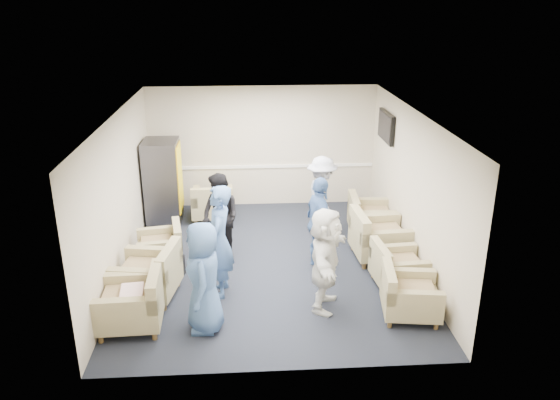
{
  "coord_description": "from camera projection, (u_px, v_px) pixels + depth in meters",
  "views": [
    {
      "loc": [
        -0.38,
        -8.75,
        4.5
      ],
      "look_at": [
        0.21,
        0.2,
        1.13
      ],
      "focal_mm": 35.0,
      "sensor_mm": 36.0,
      "label": 1
    }
  ],
  "objects": [
    {
      "name": "vending_machine",
      "position": [
        163.0,
        182.0,
        11.3
      ],
      "size": [
        0.71,
        0.83,
        1.76
      ],
      "color": "#4A4A51",
      "rests_on": "floor"
    },
    {
      "name": "right_wall",
      "position": [
        412.0,
        189.0,
        9.46
      ],
      "size": [
        0.02,
        6.0,
        2.7
      ],
      "primitive_type": "cube",
      "color": "beige",
      "rests_on": "floor"
    },
    {
      "name": "back_wall",
      "position": [
        262.0,
        147.0,
        12.11
      ],
      "size": [
        5.0,
        0.02,
        2.7
      ],
      "primitive_type": "cube",
      "color": "beige",
      "rests_on": "floor"
    },
    {
      "name": "armchair_right_far",
      "position": [
        368.0,
        218.0,
        10.87
      ],
      "size": [
        0.92,
        0.92,
        0.69
      ],
      "rotation": [
        0.0,
        0.0,
        1.5
      ],
      "color": "#9A8F63",
      "rests_on": "floor"
    },
    {
      "name": "armchair_right_midfar",
      "position": [
        377.0,
        239.0,
        9.85
      ],
      "size": [
        1.0,
        1.0,
        0.76
      ],
      "rotation": [
        0.0,
        0.0,
        1.63
      ],
      "color": "#9A8F63",
      "rests_on": "floor"
    },
    {
      "name": "person_mid_right",
      "position": [
        319.0,
        224.0,
        9.35
      ],
      "size": [
        0.61,
        1.04,
        1.66
      ],
      "primitive_type": "imported",
      "rotation": [
        0.0,
        0.0,
        1.8
      ],
      "color": "#4367A2",
      "rests_on": "floor"
    },
    {
      "name": "person_back_right",
      "position": [
        322.0,
        197.0,
        10.66
      ],
      "size": [
        0.74,
        1.12,
        1.62
      ],
      "primitive_type": "imported",
      "rotation": [
        0.0,
        0.0,
        1.7
      ],
      "color": "white",
      "rests_on": "floor"
    },
    {
      "name": "chair_rail",
      "position": [
        263.0,
        167.0,
        12.25
      ],
      "size": [
        4.98,
        0.04,
        0.06
      ],
      "primitive_type": "cube",
      "color": "white",
      "rests_on": "back_wall"
    },
    {
      "name": "person_front_left",
      "position": [
        204.0,
        278.0,
        7.59
      ],
      "size": [
        0.54,
        0.81,
        1.64
      ],
      "primitive_type": "imported",
      "rotation": [
        0.0,
        0.0,
        -1.55
      ],
      "color": "#4367A2",
      "rests_on": "floor"
    },
    {
      "name": "armchair_corner",
      "position": [
        213.0,
        204.0,
        11.58
      ],
      "size": [
        0.86,
        0.86,
        0.68
      ],
      "rotation": [
        0.0,
        0.0,
        3.15
      ],
      "color": "#9A8F63",
      "rests_on": "floor"
    },
    {
      "name": "person_front_right",
      "position": [
        325.0,
        259.0,
        8.13
      ],
      "size": [
        0.88,
        1.58,
        1.63
      ],
      "primitive_type": "imported",
      "rotation": [
        0.0,
        0.0,
        1.29
      ],
      "color": "white",
      "rests_on": "floor"
    },
    {
      "name": "front_wall",
      "position": [
        280.0,
        277.0,
        6.5
      ],
      "size": [
        5.0,
        0.02,
        2.7
      ],
      "primitive_type": "cube",
      "color": "beige",
      "rests_on": "floor"
    },
    {
      "name": "armchair_left_near",
      "position": [
        134.0,
        304.0,
        7.81
      ],
      "size": [
        0.94,
        0.94,
        0.72
      ],
      "rotation": [
        0.0,
        0.0,
        -1.54
      ],
      "color": "#9A8F63",
      "rests_on": "floor"
    },
    {
      "name": "floor",
      "position": [
        269.0,
        263.0,
        9.78
      ],
      "size": [
        6.0,
        6.0,
        0.0
      ],
      "primitive_type": "plane",
      "color": "black",
      "rests_on": "ground"
    },
    {
      "name": "person_mid_left",
      "position": [
        219.0,
        242.0,
        8.48
      ],
      "size": [
        0.5,
        0.7,
        1.83
      ],
      "primitive_type": "imported",
      "rotation": [
        0.0,
        0.0,
        -1.66
      ],
      "color": "#4367A2",
      "rests_on": "floor"
    },
    {
      "name": "armchair_left_mid",
      "position": [
        151.0,
        276.0,
        8.58
      ],
      "size": [
        1.06,
        1.06,
        0.73
      ],
      "rotation": [
        0.0,
        0.0,
        -1.74
      ],
      "color": "#9A8F63",
      "rests_on": "floor"
    },
    {
      "name": "armchair_right_near",
      "position": [
        407.0,
        296.0,
        8.08
      ],
      "size": [
        0.92,
        0.92,
        0.65
      ],
      "rotation": [
        0.0,
        0.0,
        1.44
      ],
      "color": "#9A8F63",
      "rests_on": "floor"
    },
    {
      "name": "backpack",
      "position": [
        177.0,
        263.0,
        9.29
      ],
      "size": [
        0.28,
        0.23,
        0.43
      ],
      "rotation": [
        0.0,
        0.0,
        -0.21
      ],
      "color": "black",
      "rests_on": "floor"
    },
    {
      "name": "person_back_left",
      "position": [
        220.0,
        217.0,
        9.72
      ],
      "size": [
        0.97,
        0.98,
        1.59
      ],
      "primitive_type": "imported",
      "rotation": [
        0.0,
        0.0,
        -0.82
      ],
      "color": "black",
      "rests_on": "floor"
    },
    {
      "name": "tv",
      "position": [
        386.0,
        127.0,
        10.89
      ],
      "size": [
        0.1,
        1.0,
        0.58
      ],
      "color": "black",
      "rests_on": "right_wall"
    },
    {
      "name": "ceiling",
      "position": [
        268.0,
        114.0,
        8.83
      ],
      "size": [
        6.0,
        6.0,
        0.0
      ],
      "primitive_type": "plane",
      "rotation": [
        3.14,
        0.0,
        0.0
      ],
      "color": "silver",
      "rests_on": "back_wall"
    },
    {
      "name": "pillow",
      "position": [
        132.0,
        293.0,
        7.74
      ],
      "size": [
        0.36,
        0.45,
        0.12
      ],
      "primitive_type": "cube",
      "rotation": [
        0.0,
        0.0,
        -1.46
      ],
      "color": "white",
      "rests_on": "armchair_left_near"
    },
    {
      "name": "left_wall",
      "position": [
        120.0,
        196.0,
        9.15
      ],
      "size": [
        0.02,
        6.0,
        2.7
      ],
      "primitive_type": "cube",
      "color": "beige",
      "rests_on": "floor"
    },
    {
      "name": "armchair_left_far",
      "position": [
        163.0,
        247.0,
        9.69
      ],
      "size": [
        0.89,
        0.89,
        0.61
      ],
      "rotation": [
        0.0,
        0.0,
        -1.4
      ],
      "color": "#9A8F63",
      "rests_on": "floor"
    },
    {
      "name": "armchair_right_midnear",
      "position": [
        396.0,
        268.0,
        8.91
      ],
      "size": [
        0.86,
        0.86,
        0.64
      ],
      "rotation": [
        0.0,
        0.0,
        1.65
      ],
      "color": "#9A8F63",
      "rests_on": "floor"
    }
  ]
}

